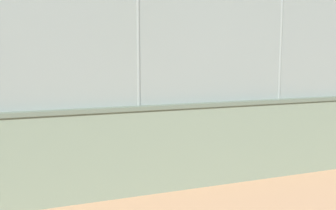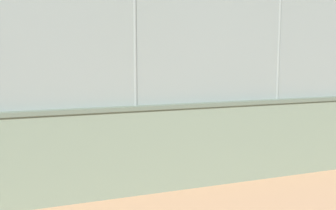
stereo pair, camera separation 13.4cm
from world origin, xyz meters
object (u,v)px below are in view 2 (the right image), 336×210
(sports_ball, at_px, (70,88))
(courtside_bench, at_px, (98,151))
(player_near_wall_returning, at_px, (35,93))
(player_crossing_court, at_px, (280,103))

(sports_ball, xyz_separation_m, courtside_bench, (0.42, 7.83, -0.87))
(player_near_wall_returning, relative_size, sports_ball, 20.70)
(player_near_wall_returning, distance_m, player_crossing_court, 10.81)
(courtside_bench, bearing_deg, sports_ball, -93.06)
(player_near_wall_returning, height_order, sports_ball, player_near_wall_returning)
(player_near_wall_returning, xyz_separation_m, courtside_bench, (-0.88, 9.86, -0.53))
(courtside_bench, bearing_deg, player_near_wall_returning, -84.88)
(player_crossing_court, height_order, courtside_bench, player_crossing_court)
(player_near_wall_returning, xyz_separation_m, player_crossing_court, (-8.77, 6.32, -0.15))
(player_near_wall_returning, relative_size, courtside_bench, 1.05)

